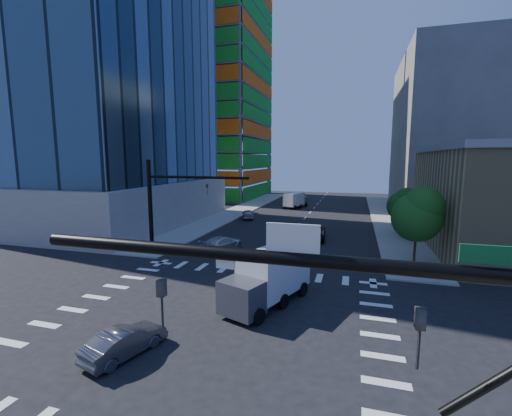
% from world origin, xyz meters
% --- Properties ---
extents(ground, '(160.00, 160.00, 0.00)m').
position_xyz_m(ground, '(0.00, 0.00, 0.00)').
color(ground, black).
rests_on(ground, ground).
extents(road_markings, '(20.00, 20.00, 0.01)m').
position_xyz_m(road_markings, '(0.00, 0.00, 0.01)').
color(road_markings, silver).
rests_on(road_markings, ground).
extents(sidewalk_ne, '(5.00, 60.00, 0.15)m').
position_xyz_m(sidewalk_ne, '(12.50, 40.00, 0.07)').
color(sidewalk_ne, gray).
rests_on(sidewalk_ne, ground).
extents(sidewalk_nw, '(5.00, 60.00, 0.15)m').
position_xyz_m(sidewalk_nw, '(-12.50, 40.00, 0.07)').
color(sidewalk_nw, gray).
rests_on(sidewalk_nw, ground).
extents(construction_building, '(25.16, 34.50, 70.60)m').
position_xyz_m(construction_building, '(-27.41, 61.93, 24.61)').
color(construction_building, slate).
rests_on(construction_building, ground).
extents(bg_building_ne, '(24.00, 30.00, 28.00)m').
position_xyz_m(bg_building_ne, '(27.00, 55.00, 14.00)').
color(bg_building_ne, '#67625D').
rests_on(bg_building_ne, ground).
extents(signal_mast_nw, '(10.20, 0.40, 9.00)m').
position_xyz_m(signal_mast_nw, '(-10.00, 11.50, 5.49)').
color(signal_mast_nw, black).
rests_on(signal_mast_nw, sidewalk_nw).
extents(tree_south, '(4.16, 4.16, 6.82)m').
position_xyz_m(tree_south, '(12.63, 13.90, 4.69)').
color(tree_south, '#382316').
rests_on(tree_south, sidewalk_ne).
extents(tree_north, '(3.54, 3.52, 5.78)m').
position_xyz_m(tree_north, '(12.93, 25.90, 3.99)').
color(tree_north, '#382316').
rests_on(tree_north, sidewalk_ne).
extents(car_nb_far, '(3.00, 5.91, 1.60)m').
position_xyz_m(car_nb_far, '(2.98, 21.89, 0.80)').
color(car_nb_far, black).
rests_on(car_nb_far, ground).
extents(car_sb_near, '(3.50, 5.56, 1.50)m').
position_xyz_m(car_sb_near, '(-5.29, 14.36, 0.75)').
color(car_sb_near, silver).
rests_on(car_sb_near, ground).
extents(car_sb_mid, '(3.02, 4.62, 1.46)m').
position_xyz_m(car_sb_mid, '(-8.48, 32.97, 0.73)').
color(car_sb_mid, '#9DA0A4').
rests_on(car_sb_mid, ground).
extents(car_sb_cross, '(2.50, 4.32, 1.35)m').
position_xyz_m(car_sb_cross, '(-2.70, -4.25, 0.67)').
color(car_sb_cross, '#4D4C51').
rests_on(car_sb_cross, ground).
extents(box_truck_near, '(4.70, 6.85, 3.31)m').
position_xyz_m(box_truck_near, '(2.22, 3.08, 1.47)').
color(box_truck_near, black).
rests_on(box_truck_near, ground).
extents(box_truck_far, '(4.02, 5.94, 2.87)m').
position_xyz_m(box_truck_far, '(-3.30, 47.01, 1.27)').
color(box_truck_far, black).
rests_on(box_truck_far, ground).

